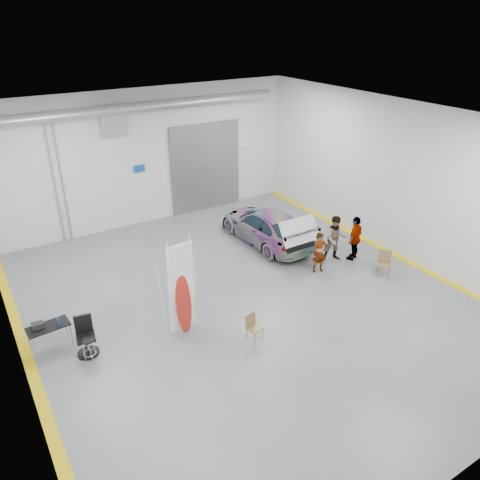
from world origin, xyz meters
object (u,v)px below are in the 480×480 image
person_b (336,239)px  folding_chair_near (254,333)px  person_a (319,253)px  work_table (45,327)px  folding_chair_far (383,269)px  surfboard_display (181,296)px  office_chair (85,338)px  shop_stool (89,350)px  person_c (355,238)px  sedan_car (266,226)px

person_b → folding_chair_near: person_b is taller
person_a → work_table: size_ratio=1.30×
person_a → folding_chair_far: 2.40m
person_a → surfboard_display: 5.96m
work_table → office_chair: office_chair is taller
shop_stool → work_table: work_table is taller
person_a → surfboard_display: surfboard_display is taller
folding_chair_far → work_table: (-11.33, 2.32, 0.43)m
person_a → folding_chair_near: (-4.31, -2.13, -0.53)m
person_a → person_c: person_c is taller
folding_chair_far → surfboard_display: bearing=-142.0°
person_a → folding_chair_near: 4.84m
folding_chair_near → folding_chair_far: folding_chair_far is taller
person_c → folding_chair_near: person_c is taller
sedan_car → person_a: bearing=93.7°
person_a → work_table: 9.61m
person_c → work_table: bearing=-25.3°
surfboard_display → folding_chair_far: 7.78m
folding_chair_far → work_table: size_ratio=0.81×
person_c → shop_stool: size_ratio=2.65×
person_b → office_chair: 9.84m
folding_chair_near → office_chair: size_ratio=0.71×
folding_chair_far → office_chair: 10.56m
surfboard_display → sedan_car: bearing=25.2°
sedan_car → person_c: 3.72m
person_a → shop_stool: person_a is taller
folding_chair_far → office_chair: size_ratio=0.84×
person_a → office_chair: bearing=-166.5°
person_b → folding_chair_far: size_ratio=1.87×
shop_stool → surfboard_display: bearing=-4.2°
sedan_car → work_table: bearing=13.6°
person_b → surfboard_display: size_ratio=0.58×
surfboard_display → folding_chair_near: surfboard_display is taller
folding_chair_near → work_table: 6.03m
work_table → office_chair: 1.23m
person_c → folding_chair_far: bearing=66.3°
person_a → surfboard_display: size_ratio=0.50×
shop_stool → work_table: bearing=126.9°
person_b → work_table: size_ratio=1.52×
surfboard_display → folding_chair_far: size_ratio=3.20×
sedan_car → person_a: (0.23, -3.12, 0.08)m
person_b → person_c: bearing=-1.8°
person_b → person_c: person_b is taller
work_table → office_chair: size_ratio=1.03×
person_b → surfboard_display: 7.11m
person_a → folding_chair_near: bearing=-140.7°
folding_chair_near → folding_chair_far: bearing=-7.0°
person_b → shop_stool: 9.88m
person_b → shop_stool: bearing=-149.8°
person_b → folding_chair_far: (0.63, -1.94, -0.61)m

